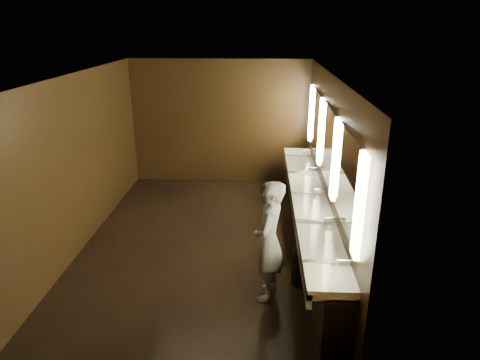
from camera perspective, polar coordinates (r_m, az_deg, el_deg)
name	(u,v)px	position (r m, az deg, el deg)	size (l,w,h in m)	color
floor	(205,241)	(7.46, -4.71, -8.08)	(6.00, 6.00, 0.00)	black
ceiling	(199,75)	(6.61, -5.43, 13.80)	(4.00, 6.00, 0.02)	#2D2D2B
wall_back	(220,122)	(9.78, -2.68, 7.67)	(4.00, 0.02, 2.80)	black
wall_front	(160,262)	(4.21, -10.60, -10.65)	(4.00, 0.02, 2.80)	black
wall_left	(81,162)	(7.45, -20.48, 2.31)	(0.02, 6.00, 2.80)	black
wall_right	(327,166)	(6.93, 11.59, 1.89)	(0.02, 6.00, 2.80)	black
sink_counter	(311,217)	(7.23, 9.46, -4.89)	(0.55, 5.40, 1.01)	black
mirror_band	(328,144)	(6.82, 11.63, 4.68)	(0.06, 5.03, 1.15)	#FCF9C3
person	(269,241)	(5.69, 3.85, -8.13)	(0.61, 0.40, 1.67)	#7E97BC
trash_bin	(303,267)	(6.28, 8.45, -11.36)	(0.34, 0.34, 0.53)	black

